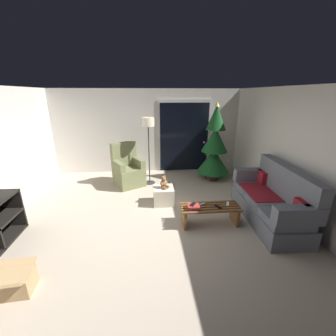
{
  "coord_description": "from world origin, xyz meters",
  "views": [
    {
      "loc": [
        -0.02,
        -3.67,
        2.35
      ],
      "look_at": [
        0.4,
        0.7,
        0.85
      ],
      "focal_mm": 23.3,
      "sensor_mm": 36.0,
      "label": 1
    }
  ],
  "objects_px": {
    "couch": "(272,201)",
    "armchair": "(128,171)",
    "remote_white": "(228,204)",
    "cell_phone": "(193,204)",
    "christmas_tree": "(214,147)",
    "remote_silver": "(202,204)",
    "ottoman": "(164,195)",
    "coffee_table": "(210,212)",
    "book_stack": "(193,207)",
    "floor_lamp": "(148,129)",
    "teddy_bear_chestnut": "(164,183)",
    "cardboard_box_open_near_shelf": "(13,283)",
    "remote_black": "(218,207)"
  },
  "relations": [
    {
      "from": "coffee_table",
      "to": "ottoman",
      "type": "xyz_separation_m",
      "value": [
        -0.8,
        0.91,
        -0.06
      ]
    },
    {
      "from": "coffee_table",
      "to": "christmas_tree",
      "type": "bearing_deg",
      "value": 72.15
    },
    {
      "from": "remote_white",
      "to": "cell_phone",
      "type": "bearing_deg",
      "value": 28.71
    },
    {
      "from": "couch",
      "to": "remote_silver",
      "type": "xyz_separation_m",
      "value": [
        -1.37,
        0.03,
        -0.01
      ]
    },
    {
      "from": "remote_white",
      "to": "christmas_tree",
      "type": "distance_m",
      "value": 2.32
    },
    {
      "from": "cell_phone",
      "to": "armchair",
      "type": "relative_size",
      "value": 0.13
    },
    {
      "from": "cell_phone",
      "to": "christmas_tree",
      "type": "relative_size",
      "value": 0.07
    },
    {
      "from": "christmas_tree",
      "to": "armchair",
      "type": "bearing_deg",
      "value": -175.76
    },
    {
      "from": "remote_black",
      "to": "coffee_table",
      "type": "bearing_deg",
      "value": -49.35
    },
    {
      "from": "remote_silver",
      "to": "christmas_tree",
      "type": "height_order",
      "value": "christmas_tree"
    },
    {
      "from": "remote_white",
      "to": "book_stack",
      "type": "relative_size",
      "value": 0.68
    },
    {
      "from": "remote_silver",
      "to": "ottoman",
      "type": "xyz_separation_m",
      "value": [
        -0.65,
        0.85,
        -0.2
      ]
    },
    {
      "from": "couch",
      "to": "cardboard_box_open_near_shelf",
      "type": "distance_m",
      "value": 4.25
    },
    {
      "from": "coffee_table",
      "to": "remote_black",
      "type": "distance_m",
      "value": 0.19
    },
    {
      "from": "remote_black",
      "to": "ottoman",
      "type": "bearing_deg",
      "value": -72.17
    },
    {
      "from": "remote_white",
      "to": "cardboard_box_open_near_shelf",
      "type": "relative_size",
      "value": 0.3
    },
    {
      "from": "remote_black",
      "to": "floor_lamp",
      "type": "distance_m",
      "value": 2.73
    },
    {
      "from": "couch",
      "to": "remote_white",
      "type": "height_order",
      "value": "couch"
    },
    {
      "from": "remote_white",
      "to": "armchair",
      "type": "distance_m",
      "value": 2.87
    },
    {
      "from": "floor_lamp",
      "to": "remote_white",
      "type": "bearing_deg",
      "value": -55.57
    },
    {
      "from": "couch",
      "to": "armchair",
      "type": "bearing_deg",
      "value": 144.57
    },
    {
      "from": "couch",
      "to": "remote_white",
      "type": "xyz_separation_m",
      "value": [
        -0.87,
        0.0,
        -0.01
      ]
    },
    {
      "from": "cell_phone",
      "to": "armchair",
      "type": "xyz_separation_m",
      "value": [
        -1.32,
        2.12,
        -0.05
      ]
    },
    {
      "from": "couch",
      "to": "christmas_tree",
      "type": "bearing_deg",
      "value": 102.39
    },
    {
      "from": "remote_black",
      "to": "remote_silver",
      "type": "bearing_deg",
      "value": -48.21
    },
    {
      "from": "remote_white",
      "to": "book_stack",
      "type": "height_order",
      "value": "book_stack"
    },
    {
      "from": "christmas_tree",
      "to": "coffee_table",
      "type": "bearing_deg",
      "value": -107.85
    },
    {
      "from": "armchair",
      "to": "floor_lamp",
      "type": "bearing_deg",
      "value": 4.37
    },
    {
      "from": "cell_phone",
      "to": "teddy_bear_chestnut",
      "type": "distance_m",
      "value": 1.05
    },
    {
      "from": "coffee_table",
      "to": "remote_black",
      "type": "xyz_separation_m",
      "value": [
        0.13,
        -0.05,
        0.13
      ]
    },
    {
      "from": "christmas_tree",
      "to": "remote_white",
      "type": "bearing_deg",
      "value": -99.76
    },
    {
      "from": "book_stack",
      "to": "cardboard_box_open_near_shelf",
      "type": "relative_size",
      "value": 0.44
    },
    {
      "from": "coffee_table",
      "to": "cardboard_box_open_near_shelf",
      "type": "height_order",
      "value": "coffee_table"
    },
    {
      "from": "ottoman",
      "to": "teddy_bear_chestnut",
      "type": "relative_size",
      "value": 1.54
    },
    {
      "from": "floor_lamp",
      "to": "remote_silver",
      "type": "bearing_deg",
      "value": -65.54
    },
    {
      "from": "book_stack",
      "to": "armchair",
      "type": "bearing_deg",
      "value": 121.97
    },
    {
      "from": "cell_phone",
      "to": "floor_lamp",
      "type": "relative_size",
      "value": 0.08
    },
    {
      "from": "coffee_table",
      "to": "book_stack",
      "type": "relative_size",
      "value": 4.79
    },
    {
      "from": "book_stack",
      "to": "armchair",
      "type": "xyz_separation_m",
      "value": [
        -1.33,
        2.13,
        -0.01
      ]
    },
    {
      "from": "remote_silver",
      "to": "cell_phone",
      "type": "relative_size",
      "value": 1.08
    },
    {
      "from": "remote_black",
      "to": "ottoman",
      "type": "relative_size",
      "value": 0.35
    },
    {
      "from": "coffee_table",
      "to": "armchair",
      "type": "relative_size",
      "value": 0.97
    },
    {
      "from": "remote_silver",
      "to": "remote_white",
      "type": "height_order",
      "value": "same"
    },
    {
      "from": "armchair",
      "to": "teddy_bear_chestnut",
      "type": "xyz_separation_m",
      "value": [
        0.87,
        -1.18,
        0.1
      ]
    },
    {
      "from": "cardboard_box_open_near_shelf",
      "to": "christmas_tree",
      "type": "bearing_deg",
      "value": 44.47
    },
    {
      "from": "coffee_table",
      "to": "remote_silver",
      "type": "height_order",
      "value": "remote_silver"
    },
    {
      "from": "remote_white",
      "to": "armchair",
      "type": "relative_size",
      "value": 0.14
    },
    {
      "from": "remote_silver",
      "to": "ottoman",
      "type": "distance_m",
      "value": 1.09
    },
    {
      "from": "couch",
      "to": "armchair",
      "type": "distance_m",
      "value": 3.53
    },
    {
      "from": "cell_phone",
      "to": "christmas_tree",
      "type": "height_order",
      "value": "christmas_tree"
    }
  ]
}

